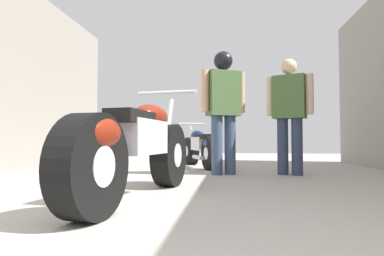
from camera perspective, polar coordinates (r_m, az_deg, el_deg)
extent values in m
plane|color=#A8A399|center=(3.73, 0.97, -9.56)|extent=(16.26, 16.26, 0.00)
cylinder|color=black|center=(3.33, -4.09, -4.88)|extent=(0.27, 0.66, 0.64)
cylinder|color=silver|center=(3.33, -4.09, -4.88)|extent=(0.23, 0.27, 0.24)
cylinder|color=black|center=(2.01, -17.73, -6.55)|extent=(0.27, 0.66, 0.64)
cylinder|color=silver|center=(2.01, -17.73, -6.55)|extent=(0.23, 0.27, 0.24)
cube|color=silver|center=(2.65, -9.18, -1.62)|extent=(0.33, 0.67, 0.28)
ellipsoid|color=maroon|center=(2.86, -7.36, 1.96)|extent=(0.33, 0.56, 0.22)
cube|color=black|center=(2.49, -10.85, 1.90)|extent=(0.29, 0.51, 0.10)
ellipsoid|color=maroon|center=(2.05, -16.91, -0.83)|extent=(0.32, 0.48, 0.24)
cylinder|color=silver|center=(3.29, -4.30, 0.35)|extent=(0.09, 0.26, 0.59)
cylinder|color=silver|center=(3.29, -4.52, 6.35)|extent=(0.62, 0.12, 0.04)
cylinder|color=silver|center=(2.45, -15.15, -8.03)|extent=(0.17, 0.56, 0.09)
cylinder|color=black|center=(6.26, -0.17, -4.14)|extent=(0.37, 0.56, 0.53)
cylinder|color=silver|center=(6.26, -0.17, -4.14)|extent=(0.25, 0.26, 0.20)
cylinder|color=black|center=(5.11, 3.48, -4.57)|extent=(0.37, 0.56, 0.53)
cylinder|color=silver|center=(5.11, 3.48, -4.57)|extent=(0.25, 0.26, 0.20)
cube|color=silver|center=(5.68, 1.47, -2.82)|extent=(0.39, 0.57, 0.23)
ellipsoid|color=navy|center=(5.85, 0.93, -1.33)|extent=(0.37, 0.48, 0.18)
cube|color=black|center=(5.53, 1.92, -1.54)|extent=(0.32, 0.44, 0.08)
ellipsoid|color=navy|center=(5.14, 3.32, -2.70)|extent=(0.34, 0.42, 0.20)
cylinder|color=silver|center=(6.22, -0.09, -1.85)|extent=(0.12, 0.21, 0.48)
cylinder|color=silver|center=(6.20, 0.00, 0.78)|extent=(0.49, 0.22, 0.03)
cylinder|color=silver|center=(5.41, 1.07, -5.29)|extent=(0.24, 0.45, 0.08)
cylinder|color=#2D3851|center=(4.58, 18.32, -3.20)|extent=(0.20, 0.20, 0.78)
cylinder|color=#2D3851|center=(4.62, 15.95, -3.22)|extent=(0.20, 0.20, 0.78)
cube|color=#476638|center=(4.63, 17.03, 5.32)|extent=(0.49, 0.38, 0.60)
cylinder|color=beige|center=(4.59, 20.32, 5.75)|extent=(0.14, 0.14, 0.55)
cylinder|color=beige|center=(4.70, 13.82, 5.49)|extent=(0.14, 0.14, 0.55)
sphere|color=beige|center=(4.71, 16.98, 10.49)|extent=(0.22, 0.22, 0.22)
cylinder|color=#384766|center=(4.52, 6.83, -3.05)|extent=(0.21, 0.21, 0.82)
cylinder|color=#384766|center=(4.43, 4.48, -3.08)|extent=(0.21, 0.21, 0.82)
cube|color=#476638|center=(4.52, 5.64, 6.14)|extent=(0.51, 0.42, 0.63)
cylinder|color=tan|center=(4.65, 8.78, 6.24)|extent=(0.15, 0.15, 0.58)
cylinder|color=tan|center=(4.41, 2.31, 6.69)|extent=(0.15, 0.15, 0.58)
sphere|color=black|center=(4.61, 5.61, 11.69)|extent=(0.23, 0.23, 0.23)
sphere|color=black|center=(4.61, 5.61, 11.89)|extent=(0.27, 0.27, 0.27)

